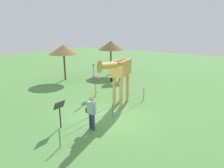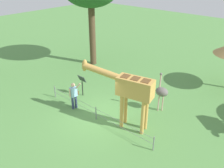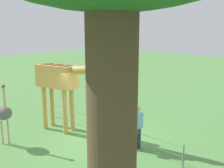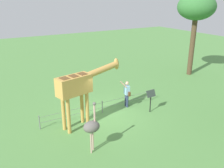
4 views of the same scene
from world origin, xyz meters
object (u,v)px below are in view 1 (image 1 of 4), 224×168
(giraffe, at_px, (119,71))
(zebra, at_px, (117,68))
(visitor, at_px, (92,111))
(shade_hut_near, at_px, (64,50))
(info_sign, at_px, (60,109))
(shade_hut_far, at_px, (111,45))
(ostrich, at_px, (95,79))

(giraffe, xyz_separation_m, zebra, (-4.72, -3.44, -0.97))
(visitor, xyz_separation_m, shade_hut_near, (-5.68, -8.24, 1.81))
(visitor, distance_m, info_sign, 1.49)
(giraffe, xyz_separation_m, visitor, (3.21, 0.69, -1.23))
(shade_hut_near, relative_size, shade_hut_far, 0.94)
(giraffe, xyz_separation_m, ostrich, (-0.50, -2.28, -0.96))
(ostrich, xyz_separation_m, shade_hut_near, (-1.96, -5.27, 1.53))
(ostrich, xyz_separation_m, shade_hut_far, (-6.47, -3.45, 1.68))
(ostrich, height_order, shade_hut_far, shade_hut_far)
(visitor, height_order, ostrich, ostrich)
(giraffe, relative_size, zebra, 2.29)
(ostrich, height_order, info_sign, ostrich)
(visitor, height_order, zebra, visitor)
(zebra, bearing_deg, ostrich, 15.34)
(ostrich, relative_size, shade_hut_near, 0.72)
(zebra, xyz_separation_m, shade_hut_far, (-2.25, -2.29, 1.70))
(giraffe, relative_size, shade_hut_near, 1.21)
(zebra, height_order, ostrich, ostrich)
(giraffe, height_order, shade_hut_far, shade_hut_far)
(shade_hut_near, bearing_deg, info_sign, 47.23)
(zebra, bearing_deg, shade_hut_far, -134.47)
(visitor, relative_size, shade_hut_far, 0.51)
(giraffe, xyz_separation_m, shade_hut_near, (-2.46, -7.55, 0.58))
(giraffe, relative_size, info_sign, 2.88)
(info_sign, bearing_deg, shade_hut_near, -132.77)
(giraffe, distance_m, ostrich, 2.52)
(ostrich, distance_m, shade_hut_near, 5.83)
(ostrich, relative_size, info_sign, 1.70)
(giraffe, distance_m, info_sign, 4.18)
(shade_hut_near, bearing_deg, giraffe, 71.93)
(visitor, height_order, info_sign, visitor)
(info_sign, bearing_deg, ostrich, -159.38)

